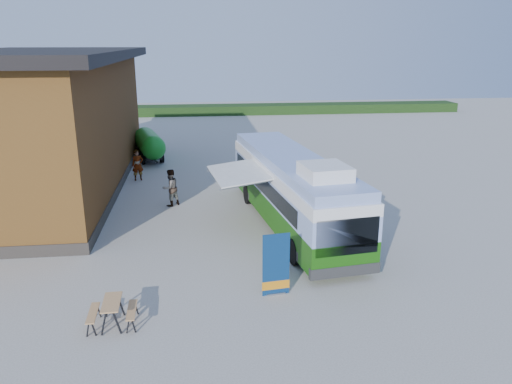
{
  "coord_description": "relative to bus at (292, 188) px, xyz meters",
  "views": [
    {
      "loc": [
        -2.15,
        -18.45,
        7.96
      ],
      "look_at": [
        0.41,
        2.97,
        1.4
      ],
      "focal_mm": 35.0,
      "sensor_mm": 36.0,
      "label": 1
    }
  ],
  "objects": [
    {
      "name": "slurry_tanker",
      "position": [
        -7.37,
        13.81,
        -0.6
      ],
      "size": [
        2.47,
        5.33,
        2.01
      ],
      "rotation": [
        0.0,
        0.0,
        0.24
      ],
      "color": "#1A9224",
      "rests_on": "ground"
    },
    {
      "name": "banner",
      "position": [
        -1.68,
        -6.23,
        -0.89
      ],
      "size": [
        0.92,
        0.26,
        2.13
      ],
      "rotation": [
        0.0,
        0.0,
        0.13
      ],
      "color": "navy",
      "rests_on": "ground"
    },
    {
      "name": "person_a",
      "position": [
        -7.61,
        8.54,
        -0.84
      ],
      "size": [
        0.77,
        0.61,
        1.84
      ],
      "primitive_type": "imported",
      "rotation": [
        0.0,
        0.0,
        0.28
      ],
      "color": "#999999",
      "rests_on": "ground"
    },
    {
      "name": "picnic_table",
      "position": [
        -6.68,
        -7.48,
        -1.19
      ],
      "size": [
        1.38,
        1.24,
        0.77
      ],
      "rotation": [
        0.0,
        0.0,
        0.03
      ],
      "color": "tan",
      "rests_on": "ground"
    },
    {
      "name": "barn",
      "position": [
        -12.41,
        7.76,
        1.83
      ],
      "size": [
        9.6,
        21.2,
        7.5
      ],
      "color": "brown",
      "rests_on": "ground"
    },
    {
      "name": "ground",
      "position": [
        -1.91,
        -2.24,
        -1.76
      ],
      "size": [
        100.0,
        100.0,
        0.0
      ],
      "primitive_type": "plane",
      "color": "#BCB7AD",
      "rests_on": "ground"
    },
    {
      "name": "awning",
      "position": [
        -2.09,
        0.19,
        0.93
      ],
      "size": [
        2.88,
        4.12,
        0.5
      ],
      "rotation": [
        0.0,
        0.0,
        0.13
      ],
      "color": "white",
      "rests_on": "ground"
    },
    {
      "name": "hedge",
      "position": [
        6.09,
        35.76,
        -1.26
      ],
      "size": [
        40.0,
        3.0,
        1.0
      ],
      "primitive_type": "cube",
      "color": "#264419",
      "rests_on": "ground"
    },
    {
      "name": "bus",
      "position": [
        0.0,
        0.0,
        0.0
      ],
      "size": [
        4.08,
        12.21,
        3.68
      ],
      "rotation": [
        0.0,
        0.0,
        0.13
      ],
      "color": "#1B6110",
      "rests_on": "ground"
    },
    {
      "name": "person_b",
      "position": [
        -5.48,
        3.48,
        -0.82
      ],
      "size": [
        1.15,
        1.12,
        1.87
      ],
      "primitive_type": "imported",
      "rotation": [
        0.0,
        0.0,
        -2.45
      ],
      "color": "#999999",
      "rests_on": "ground"
    }
  ]
}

